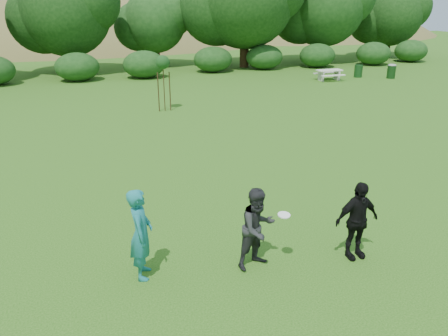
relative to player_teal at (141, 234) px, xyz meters
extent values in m
plane|color=#19470C|center=(2.69, -0.25, -0.99)|extent=(120.00, 120.00, 0.00)
imported|color=#196E74|center=(0.00, 0.00, 0.00)|extent=(0.62, 0.81, 1.99)
imported|color=#252528|center=(2.42, -0.39, -0.08)|extent=(1.06, 0.93, 1.83)
imported|color=black|center=(4.64, -0.75, -0.08)|extent=(1.08, 0.48, 1.82)
cylinder|color=#153B18|center=(18.98, 20.23, -0.54)|extent=(0.60, 0.60, 0.90)
cylinder|color=white|center=(2.94, -0.56, 0.24)|extent=(0.27, 0.27, 0.05)
cylinder|color=#362615|center=(3.22, 14.30, 0.26)|extent=(0.05, 0.05, 2.50)
sphere|color=#184017|center=(3.22, 14.30, 1.51)|extent=(0.70, 0.70, 0.70)
cylinder|color=#352514|center=(2.92, 14.30, 0.01)|extent=(0.06, 0.06, 2.00)
cylinder|color=#382715|center=(3.52, 14.30, 0.01)|extent=(0.06, 0.06, 2.00)
cube|color=beige|center=(16.17, 19.68, -0.27)|extent=(1.80, 0.75, 0.08)
cube|color=#ABAAA0|center=(15.52, 19.68, -0.65)|extent=(0.10, 0.70, 0.68)
cube|color=beige|center=(16.82, 19.68, -0.65)|extent=(0.10, 0.70, 0.68)
cube|color=silver|center=(16.17, 19.08, -0.55)|extent=(1.80, 0.28, 0.06)
cube|color=#B7B6A9|center=(16.17, 20.28, -0.55)|extent=(1.80, 0.28, 0.06)
cylinder|color=black|center=(20.97, 19.02, -0.54)|extent=(0.60, 0.60, 0.90)
ellipsoid|color=gray|center=(20.97, 19.02, -0.04)|extent=(0.60, 0.60, 0.20)
ellipsoid|color=olive|center=(22.69, 71.75, -15.29)|extent=(100.00, 64.00, 52.00)
ellipsoid|color=olive|center=(-2.31, 57.75, -8.69)|extent=(80.00, 50.00, 28.00)
ellipsoid|color=olive|center=(32.69, 59.75, -7.59)|extent=(60.00, 44.00, 24.00)
cylinder|color=#3A2616|center=(-1.31, 28.75, 0.41)|extent=(0.68, 0.68, 2.80)
sphere|color=#194214|center=(-1.31, 28.75, 3.66)|extent=(6.73, 6.73, 6.73)
cylinder|color=#3A2616|center=(5.69, 30.75, 0.14)|extent=(0.60, 0.60, 2.27)
sphere|color=#194214|center=(5.69, 30.75, 2.72)|extent=(5.22, 5.22, 5.22)
cylinder|color=#3A2616|center=(12.69, 27.75, 0.67)|extent=(0.76, 0.76, 3.32)
cylinder|color=#3A2616|center=(20.69, 28.75, 0.49)|extent=(0.71, 0.71, 2.97)
sphere|color=#194214|center=(20.69, 28.75, 3.97)|extent=(7.19, 7.19, 7.19)
cylinder|color=#3A2616|center=(28.69, 29.75, 0.23)|extent=(0.62, 0.62, 2.45)
sphere|color=#194214|center=(28.69, 29.75, 3.12)|extent=(6.03, 6.03, 6.03)
camera|label=1|loc=(-0.82, -7.97, 4.49)|focal=35.00mm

